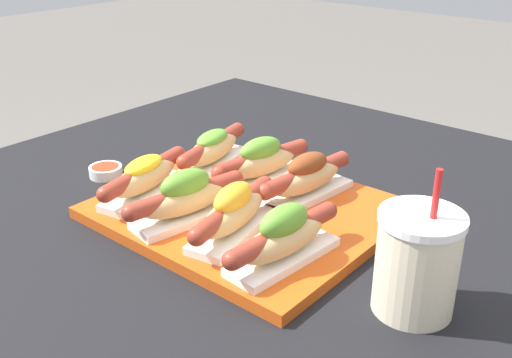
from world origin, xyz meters
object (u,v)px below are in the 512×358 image
hot_dog_3 (284,237)px  sauce_bowl (106,171)px  hot_dog_0 (145,177)px  hot_dog_5 (261,162)px  hot_dog_6 (306,178)px  hot_dog_4 (213,149)px  hot_dog_1 (186,198)px  drink_cup (417,263)px  serving_tray (248,211)px  hot_dog_2 (234,212)px

hot_dog_3 → sauce_bowl: hot_dog_3 is taller
hot_dog_0 → hot_dog_5: hot_dog_5 is taller
hot_dog_6 → sauce_bowl: 0.38m
hot_dog_4 → hot_dog_0: bearing=-89.5°
hot_dog_1 → hot_dog_4: bearing=122.9°
hot_dog_5 → drink_cup: (0.36, -0.14, 0.01)m
hot_dog_3 → serving_tray: bearing=147.2°
hot_dog_2 → hot_dog_3: size_ratio=0.99×
hot_dog_1 → serving_tray: bearing=65.7°
hot_dog_1 → hot_dog_5: hot_dog_1 is taller
sauce_bowl → hot_dog_6: bearing=20.7°
sauce_bowl → drink_cup: (0.61, -0.00, 0.06)m
sauce_bowl → drink_cup: 0.61m
hot_dog_6 → drink_cup: drink_cup is taller
hot_dog_1 → hot_dog_6: bearing=62.1°
hot_dog_4 → hot_dog_6: bearing=0.5°
hot_dog_0 → hot_dog_1: (0.11, -0.01, 0.00)m
serving_tray → drink_cup: drink_cup is taller
serving_tray → hot_dog_1: 0.11m
serving_tray → hot_dog_0: bearing=-152.6°
serving_tray → hot_dog_0: size_ratio=2.05×
serving_tray → hot_dog_5: 0.11m
hot_dog_5 → drink_cup: drink_cup is taller
hot_dog_5 → hot_dog_2: bearing=-62.4°
serving_tray → hot_dog_2: size_ratio=2.05×
hot_dog_3 → hot_dog_6: (-0.09, 0.17, -0.00)m
hot_dog_1 → hot_dog_3: same height
hot_dog_0 → hot_dog_2: hot_dog_2 is taller
serving_tray → sauce_bowl: size_ratio=7.09×
hot_dog_2 → hot_dog_5: (-0.09, 0.17, 0.00)m
hot_dog_2 → sauce_bowl: 0.35m
hot_dog_0 → hot_dog_2: 0.19m
hot_dog_0 → hot_dog_3: size_ratio=0.99×
hot_dog_3 → drink_cup: bearing=12.6°
hot_dog_2 → drink_cup: drink_cup is taller
hot_dog_1 → sauce_bowl: size_ratio=3.47×
serving_tray → hot_dog_5: bearing=117.6°
sauce_bowl → hot_dog_1: bearing=-9.4°
hot_dog_5 → hot_dog_1: bearing=-88.8°
hot_dog_0 → hot_dog_4: (-0.00, 0.16, -0.00)m
hot_dog_2 → hot_dog_3: 0.10m
hot_dog_6 → drink_cup: size_ratio=1.11×
hot_dog_4 → hot_dog_5: hot_dog_5 is taller
hot_dog_2 → hot_dog_6: bearing=86.6°
hot_dog_0 → sauce_bowl: hot_dog_0 is taller
serving_tray → drink_cup: (0.31, -0.05, 0.06)m
hot_dog_5 → hot_dog_6: (0.10, -0.00, -0.00)m
hot_dog_1 → hot_dog_4: (-0.11, 0.17, -0.00)m
hot_dog_2 → hot_dog_4: (-0.20, 0.16, -0.00)m
hot_dog_1 → hot_dog_4: size_ratio=1.01×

